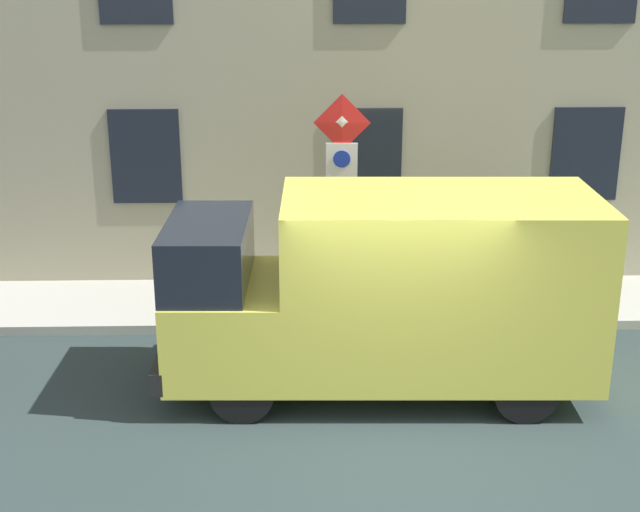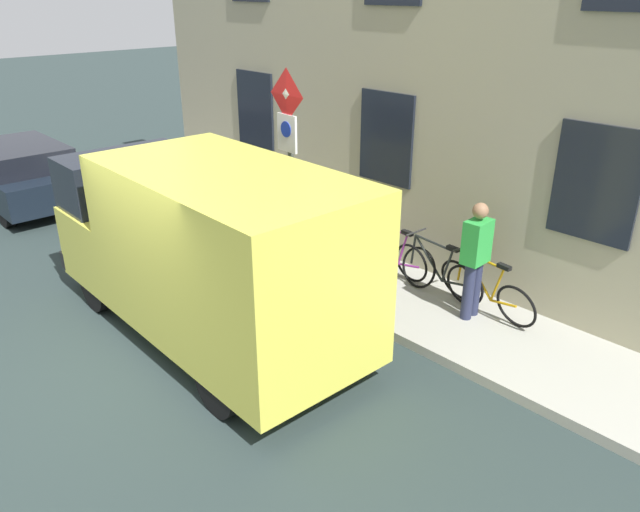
{
  "view_description": "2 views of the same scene",
  "coord_description": "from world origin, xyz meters",
  "px_view_note": "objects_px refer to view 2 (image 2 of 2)",
  "views": [
    {
      "loc": [
        -9.2,
        1.1,
        5.2
      ],
      "look_at": [
        2.59,
        0.8,
        1.2
      ],
      "focal_mm": 49.63,
      "sensor_mm": 36.0,
      "label": 1
    },
    {
      "loc": [
        -3.09,
        -6.5,
        4.51
      ],
      "look_at": [
        2.5,
        -0.58,
        0.91
      ],
      "focal_mm": 34.31,
      "sensor_mm": 36.0,
      "label": 2
    }
  ],
  "objects_px": {
    "parked_hatchback": "(20,172)",
    "bicycle_purple": "(394,255)",
    "sign_post_stacked": "(289,146)",
    "bicycle_black": "(437,271)",
    "delivery_van": "(205,247)",
    "pedestrian": "(475,257)",
    "bicycle_orange": "(486,290)",
    "litter_bin": "(331,261)"
  },
  "relations": [
    {
      "from": "sign_post_stacked",
      "to": "litter_bin",
      "type": "xyz_separation_m",
      "value": [
        0.14,
        -0.81,
        -1.69
      ]
    },
    {
      "from": "sign_post_stacked",
      "to": "bicycle_purple",
      "type": "relative_size",
      "value": 1.85
    },
    {
      "from": "pedestrian",
      "to": "bicycle_purple",
      "type": "bearing_deg",
      "value": -9.88
    },
    {
      "from": "sign_post_stacked",
      "to": "pedestrian",
      "type": "bearing_deg",
      "value": -71.76
    },
    {
      "from": "bicycle_purple",
      "to": "bicycle_black",
      "type": "bearing_deg",
      "value": -177.65
    },
    {
      "from": "bicycle_black",
      "to": "bicycle_orange",
      "type": "bearing_deg",
      "value": -176.97
    },
    {
      "from": "parked_hatchback",
      "to": "bicycle_orange",
      "type": "relative_size",
      "value": 2.34
    },
    {
      "from": "litter_bin",
      "to": "bicycle_purple",
      "type": "bearing_deg",
      "value": -21.22
    },
    {
      "from": "bicycle_black",
      "to": "bicycle_purple",
      "type": "xyz_separation_m",
      "value": [
        -0.0,
        0.86,
        0.0
      ]
    },
    {
      "from": "parked_hatchback",
      "to": "pedestrian",
      "type": "bearing_deg",
      "value": -163.87
    },
    {
      "from": "litter_bin",
      "to": "bicycle_black",
      "type": "bearing_deg",
      "value": -50.79
    },
    {
      "from": "bicycle_black",
      "to": "sign_post_stacked",
      "type": "bearing_deg",
      "value": 32.4
    },
    {
      "from": "litter_bin",
      "to": "sign_post_stacked",
      "type": "bearing_deg",
      "value": 99.59
    },
    {
      "from": "sign_post_stacked",
      "to": "bicycle_black",
      "type": "distance_m",
      "value": 2.96
    },
    {
      "from": "parked_hatchback",
      "to": "bicycle_orange",
      "type": "bearing_deg",
      "value": -162.78
    },
    {
      "from": "bicycle_orange",
      "to": "bicycle_purple",
      "type": "xyz_separation_m",
      "value": [
        -0.0,
        1.73,
        0.0
      ]
    },
    {
      "from": "bicycle_orange",
      "to": "pedestrian",
      "type": "xyz_separation_m",
      "value": [
        -0.23,
        0.09,
        0.56
      ]
    },
    {
      "from": "parked_hatchback",
      "to": "litter_bin",
      "type": "distance_m",
      "value": 8.16
    },
    {
      "from": "sign_post_stacked",
      "to": "pedestrian",
      "type": "relative_size",
      "value": 1.85
    },
    {
      "from": "bicycle_orange",
      "to": "pedestrian",
      "type": "bearing_deg",
      "value": 75.32
    },
    {
      "from": "bicycle_purple",
      "to": "pedestrian",
      "type": "bearing_deg",
      "value": 174.35
    },
    {
      "from": "pedestrian",
      "to": "parked_hatchback",
      "type": "bearing_deg",
      "value": 13.28
    },
    {
      "from": "parked_hatchback",
      "to": "litter_bin",
      "type": "height_order",
      "value": "parked_hatchback"
    },
    {
      "from": "sign_post_stacked",
      "to": "pedestrian",
      "type": "xyz_separation_m",
      "value": [
        0.94,
        -2.84,
        -1.21
      ]
    },
    {
      "from": "bicycle_black",
      "to": "parked_hatchback",
      "type": "bearing_deg",
      "value": 20.68
    },
    {
      "from": "sign_post_stacked",
      "to": "parked_hatchback",
      "type": "distance_m",
      "value": 7.5
    },
    {
      "from": "pedestrian",
      "to": "bicycle_orange",
      "type": "bearing_deg",
      "value": -113.23
    },
    {
      "from": "delivery_van",
      "to": "bicycle_orange",
      "type": "relative_size",
      "value": 3.13
    },
    {
      "from": "parked_hatchback",
      "to": "bicycle_purple",
      "type": "relative_size",
      "value": 2.35
    },
    {
      "from": "bicycle_orange",
      "to": "bicycle_black",
      "type": "xyz_separation_m",
      "value": [
        -0.0,
        0.86,
        0.0
      ]
    },
    {
      "from": "pedestrian",
      "to": "delivery_van",
      "type": "bearing_deg",
      "value": 48.67
    },
    {
      "from": "parked_hatchback",
      "to": "litter_bin",
      "type": "relative_size",
      "value": 4.48
    },
    {
      "from": "bicycle_purple",
      "to": "pedestrian",
      "type": "relative_size",
      "value": 1.0
    },
    {
      "from": "bicycle_black",
      "to": "litter_bin",
      "type": "distance_m",
      "value": 1.63
    },
    {
      "from": "delivery_van",
      "to": "parked_hatchback",
      "type": "distance_m",
      "value": 7.65
    },
    {
      "from": "sign_post_stacked",
      "to": "bicycle_purple",
      "type": "distance_m",
      "value": 2.44
    },
    {
      "from": "delivery_van",
      "to": "bicycle_purple",
      "type": "relative_size",
      "value": 3.14
    },
    {
      "from": "parked_hatchback",
      "to": "bicycle_orange",
      "type": "height_order",
      "value": "parked_hatchback"
    },
    {
      "from": "sign_post_stacked",
      "to": "bicycle_black",
      "type": "relative_size",
      "value": 1.85
    },
    {
      "from": "delivery_van",
      "to": "bicycle_orange",
      "type": "distance_m",
      "value": 4.02
    },
    {
      "from": "delivery_van",
      "to": "bicycle_orange",
      "type": "height_order",
      "value": "delivery_van"
    },
    {
      "from": "delivery_van",
      "to": "pedestrian",
      "type": "bearing_deg",
      "value": -127.96
    }
  ]
}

